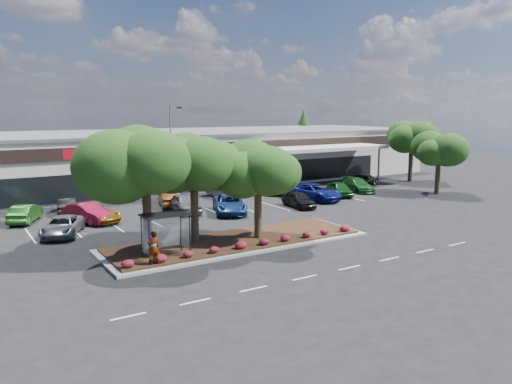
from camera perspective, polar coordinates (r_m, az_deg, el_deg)
ground at (r=31.56m, az=4.61°, el=-6.95°), size 160.00×160.00×0.00m
retail_store at (r=61.23m, az=-14.57°, el=3.72°), size 80.40×25.20×6.25m
landscape_island at (r=33.70m, az=-2.21°, el=-5.65°), size 18.00×6.00×0.26m
lane_markings at (r=40.07m, az=-4.47°, el=-3.42°), size 33.12×20.06×0.01m
shrub_row at (r=31.85m, az=-0.33°, el=-5.82°), size 17.00×0.80×0.50m
bus_shelter at (r=29.95m, az=-10.42°, el=-3.42°), size 2.75×1.55×2.59m
island_tree_west at (r=30.86m, az=-12.45°, el=0.48°), size 7.20×7.20×7.89m
island_tree_mid at (r=32.85m, az=-7.09°, el=0.66°), size 6.60×6.60×7.32m
island_tree_east at (r=33.49m, az=0.23°, el=0.19°), size 5.80×5.80×6.50m
tree_east_near at (r=56.15m, az=20.12°, el=3.07°), size 5.60×5.60×6.51m
tree_east_far at (r=65.00m, az=17.32°, el=4.49°), size 6.40×6.40×7.62m
conifer_north_east at (r=86.01m, az=5.43°, el=6.41°), size 3.96×3.96×9.00m
person_waiting at (r=28.69m, az=-11.61°, el=-6.26°), size 0.73×0.51×1.92m
light_pole at (r=48.70m, az=-9.56°, el=3.64°), size 1.43×0.54×9.30m
car_0 at (r=38.21m, az=-21.28°, el=-3.64°), size 4.08×5.37×1.36m
car_1 at (r=41.75m, az=-18.70°, el=-2.30°), size 3.44×4.95×1.55m
car_2 at (r=41.87m, az=-17.95°, el=-2.33°), size 3.83×5.52×1.40m
car_3 at (r=43.86m, az=-8.15°, el=-1.29°), size 2.37×4.94×1.63m
car_4 at (r=43.27m, az=-3.04°, el=-1.40°), size 4.57×6.19×1.56m
car_5 at (r=45.93m, az=4.90°, el=-0.86°), size 2.23×4.44×1.45m
car_6 at (r=49.72m, az=6.69°, el=-0.00°), size 3.76×6.31×1.64m
car_7 at (r=52.46m, az=9.53°, el=0.33°), size 3.10×4.64×1.47m
car_8 at (r=55.85m, az=11.47°, el=0.80°), size 2.99×5.29×1.45m
car_9 at (r=43.78m, az=-24.86°, el=-2.21°), size 3.28×4.68×1.46m
car_10 at (r=46.18m, az=-20.74°, el=-1.44°), size 2.39×4.39×1.37m
car_12 at (r=47.01m, az=-9.93°, el=-0.68°), size 2.78×4.93×1.54m
car_13 at (r=50.81m, az=-3.95°, el=0.13°), size 1.60×4.42×1.45m
car_14 at (r=54.03m, az=0.70°, el=0.73°), size 3.10×5.62×1.49m
car_15 at (r=53.77m, az=1.69°, el=0.70°), size 2.59×5.52×1.53m
car_16 at (r=56.69m, az=2.77°, el=1.09°), size 2.86×5.34×1.43m
car_17 at (r=60.58m, az=11.80°, el=1.46°), size 3.30×4.69×1.48m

